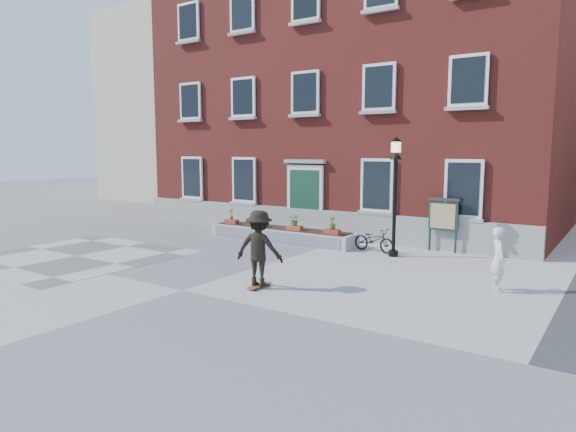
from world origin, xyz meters
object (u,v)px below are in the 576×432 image
Objects in this scene: bicycle at (374,240)px; bystander at (499,259)px; lamp_post at (395,180)px; skateboarder at (259,248)px; notice_board at (443,216)px.

bicycle is 0.98× the size of bystander.
lamp_post is 5.98m from skateboarder.
lamp_post is 1.97× the size of skateboarder.
bystander is 0.87× the size of notice_board.
lamp_post is at bearing -103.14° from bicycle.
notice_board is at bearing 56.33° from lamp_post.
lamp_post reaches higher than notice_board.
skateboarder is (-5.10, -3.13, 0.22)m from bystander.
bystander is at bearing -33.38° from lamp_post.
bystander is 4.90m from lamp_post.
notice_board is at bearing 6.12° from bystander.
lamp_post reaches higher than bicycle.
skateboarder is (-1.28, -5.65, -1.51)m from lamp_post.
notice_board reaches higher than bicycle.
lamp_post is at bearing 29.64° from bystander.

